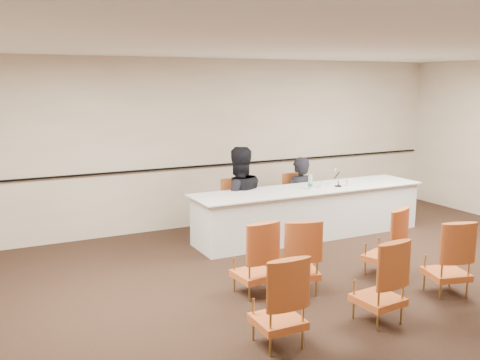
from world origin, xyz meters
name	(u,v)px	position (x,y,z in m)	size (l,w,h in m)	color
floor	(344,302)	(0.00, 0.00, 0.00)	(10.00, 10.00, 0.00)	black
ceiling	(354,44)	(0.00, 0.00, 3.00)	(10.00, 10.00, 0.00)	white
wall_back	(210,143)	(0.00, 4.00, 1.50)	(10.00, 0.04, 3.00)	beige
wall_rail	(211,165)	(0.00, 3.96, 1.10)	(9.80, 0.04, 0.03)	black
panel_table	(309,212)	(1.20, 2.53, 0.41)	(4.13, 0.95, 0.83)	white
panelist_main	(299,203)	(1.37, 3.13, 0.42)	(0.62, 0.41, 1.69)	black
panelist_main_chair	(299,201)	(1.37, 3.13, 0.47)	(0.50, 0.50, 0.95)	#BB5521
panelist_second	(238,204)	(0.14, 3.13, 0.54)	(0.95, 0.74, 1.96)	black
panelist_second_chair	(238,208)	(0.14, 3.13, 0.47)	(0.50, 0.50, 0.95)	#BB5521
papers	(337,185)	(1.76, 2.54, 0.83)	(0.30, 0.22, 0.00)	white
microphone	(338,178)	(1.70, 2.42, 0.98)	(0.11, 0.21, 0.30)	black
water_bottle	(310,182)	(1.15, 2.46, 0.96)	(0.08, 0.08, 0.25)	teal
drinking_glass	(322,184)	(1.41, 2.49, 0.88)	(0.06, 0.06, 0.10)	silver
coffee_cup	(348,183)	(1.89, 2.39, 0.89)	(0.08, 0.08, 0.12)	white
aud_chair_front_left	(254,257)	(-0.84, 0.71, 0.47)	(0.50, 0.50, 0.95)	#BB5521
aud_chair_front_mid	(299,255)	(-0.31, 0.53, 0.47)	(0.50, 0.50, 0.95)	#BB5521
aud_chair_front_right	(385,241)	(1.04, 0.50, 0.47)	(0.50, 0.50, 0.95)	#BB5521
aud_chair_back_left	(278,300)	(-1.25, -0.54, 0.47)	(0.50, 0.50, 0.95)	#BB5521
aud_chair_back_mid	(379,280)	(0.00, -0.58, 0.47)	(0.50, 0.50, 0.95)	#BB5521
aud_chair_back_right	(447,256)	(1.29, -0.34, 0.47)	(0.50, 0.50, 0.95)	#BB5521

